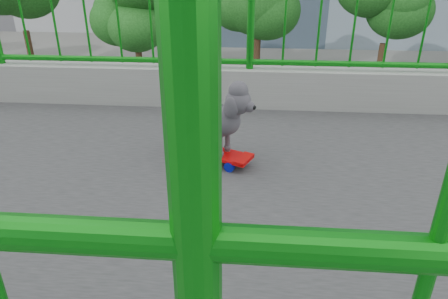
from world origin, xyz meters
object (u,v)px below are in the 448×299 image
car_1 (103,203)px  car_3 (172,127)px  car_0 (0,265)px  car_2 (194,158)px  skateboard (211,153)px  car_7 (217,161)px  poodle (214,117)px

car_1 → car_3: car_3 is taller
car_0 → car_3: (-9.60, 2.61, -0.09)m
car_3 → car_1: bearing=171.0°
car_2 → skateboard: bearing=-170.2°
car_7 → car_3: bearing=36.4°
poodle → car_0: (-5.60, -6.19, -6.49)m
car_1 → poodle: bearing=27.6°
car_3 → car_0: bearing=164.8°
poodle → car_1: (-8.80, -4.59, -6.59)m
poodle → car_3: poodle is taller
skateboard → car_2: skateboard is taller
car_1 → car_7: 4.65m
car_3 → car_7: car_3 is taller
car_0 → poodle: bearing=47.9°
skateboard → car_1: (-8.79, -4.57, -6.36)m
car_1 → car_2: car_2 is taller
poodle → car_2: (-12.00, -2.09, -6.49)m
poodle → car_2: 13.80m
car_2 → car_7: car_2 is taller
car_0 → car_2: car_0 is taller
car_3 → car_7: size_ratio=1.02×
skateboard → car_3: size_ratio=0.11×
poodle → car_1: size_ratio=0.11×
car_0 → car_2: (-6.40, 4.10, -0.00)m
poodle → car_2: poodle is taller
car_2 → car_3: size_ratio=1.18×
poodle → car_3: bearing=-142.6°
skateboard → car_0: 10.41m
skateboard → car_7: 13.62m
car_2 → poodle: bearing=-170.1°
car_2 → car_3: bearing=24.9°
car_1 → car_2: bearing=142.0°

